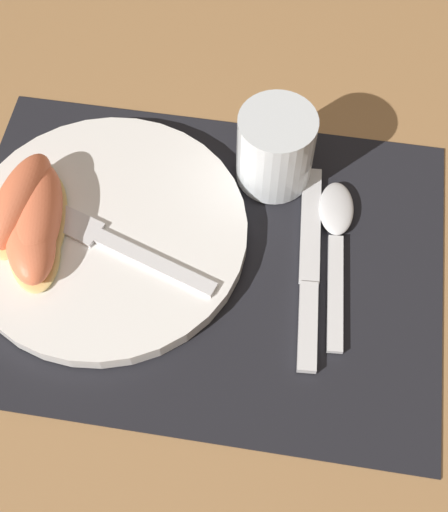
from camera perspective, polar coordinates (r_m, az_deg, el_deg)
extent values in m
plane|color=#A37547|center=(0.67, -2.00, -0.38)|extent=(3.00, 3.00, 0.00)
cube|color=black|center=(0.67, -2.00, -0.29)|extent=(0.46, 0.34, 0.00)
cylinder|color=white|center=(0.69, -9.35, 1.89)|extent=(0.27, 0.27, 0.02)
cylinder|color=silver|center=(0.69, 4.14, 8.58)|extent=(0.07, 0.07, 0.08)
cylinder|color=orange|center=(0.71, 4.00, 7.26)|extent=(0.06, 0.06, 0.03)
cube|color=silver|center=(0.64, 6.72, -5.59)|extent=(0.02, 0.09, 0.01)
cube|color=silver|center=(0.69, 6.94, 2.54)|extent=(0.03, 0.13, 0.01)
cube|color=silver|center=(0.66, 8.89, -2.86)|extent=(0.02, 0.12, 0.01)
ellipsoid|color=silver|center=(0.70, 8.98, 3.79)|extent=(0.04, 0.06, 0.01)
cube|color=silver|center=(0.65, -5.55, -0.54)|extent=(0.12, 0.05, 0.00)
cube|color=silver|center=(0.69, -12.67, 2.85)|extent=(0.08, 0.05, 0.00)
ellipsoid|color=#F4DB84|center=(0.70, -15.61, 3.51)|extent=(0.06, 0.12, 0.01)
ellipsoid|color=#F2754C|center=(0.69, -15.95, 4.29)|extent=(0.05, 0.11, 0.04)
ellipsoid|color=#F4DB84|center=(0.69, -14.54, 2.03)|extent=(0.06, 0.13, 0.01)
ellipsoid|color=#F2754C|center=(0.67, -14.82, 2.69)|extent=(0.06, 0.12, 0.04)
ellipsoid|color=#F4DB84|center=(0.68, -14.96, 0.76)|extent=(0.08, 0.11, 0.01)
ellipsoid|color=#F2754C|center=(0.67, -15.22, 1.35)|extent=(0.08, 0.10, 0.03)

